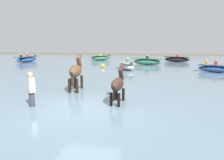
{
  "coord_description": "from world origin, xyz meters",
  "views": [
    {
      "loc": [
        2.34,
        -6.92,
        2.63
      ],
      "look_at": [
        0.39,
        3.25,
        0.83
      ],
      "focal_mm": 33.09,
      "sensor_mm": 36.0,
      "label": 1
    }
  ],
  "objects": [
    {
      "name": "boat_near_port",
      "position": [
        0.09,
        12.02,
        0.65
      ],
      "size": [
        2.16,
        3.02,
        1.11
      ],
      "color": "silver",
      "rests_on": "water_surface"
    },
    {
      "name": "person_onlooker_left",
      "position": [
        -2.0,
        -0.17,
        0.87
      ],
      "size": [
        0.37,
        0.36,
        1.63
      ],
      "color": "#383842",
      "rests_on": "ground"
    },
    {
      "name": "boat_near_starboard",
      "position": [
        -13.74,
        17.56,
        0.68
      ],
      "size": [
        1.43,
        3.87,
        1.16
      ],
      "color": "#28518E",
      "rests_on": "water_surface"
    },
    {
      "name": "boat_mid_outer",
      "position": [
        5.64,
        21.55,
        0.66
      ],
      "size": [
        3.44,
        2.07,
        1.14
      ],
      "color": "black",
      "rests_on": "water_surface"
    },
    {
      "name": "horse_lead_bay",
      "position": [
        -1.36,
        2.79,
        1.27
      ],
      "size": [
        0.69,
        1.98,
        2.14
      ],
      "color": "brown",
      "rests_on": "ground"
    },
    {
      "name": "channel_buoy",
      "position": [
        -2.42,
        13.06,
        0.53
      ],
      "size": [
        0.39,
        0.39,
        0.89
      ],
      "color": "yellow",
      "rests_on": "water_surface"
    },
    {
      "name": "boat_distant_west",
      "position": [
        7.6,
        11.46,
        0.63
      ],
      "size": [
        2.91,
        2.16,
        1.05
      ],
      "color": "#28518E",
      "rests_on": "water_surface"
    },
    {
      "name": "boat_mid_channel",
      "position": [
        1.88,
        16.9,
        0.67
      ],
      "size": [
        3.39,
        1.79,
        1.15
      ],
      "color": "#337556",
      "rests_on": "water_surface"
    },
    {
      "name": "far_shoreline",
      "position": [
        0.0,
        36.84,
        0.46
      ],
      "size": [
        80.0,
        2.4,
        0.93
      ],
      "primitive_type": "cube",
      "color": "#706B5B",
      "rests_on": "ground"
    },
    {
      "name": "water_surface",
      "position": [
        0.0,
        10.0,
        0.17
      ],
      "size": [
        90.0,
        90.0,
        0.33
      ],
      "primitive_type": "cube",
      "color": "slate",
      "rests_on": "ground"
    },
    {
      "name": "horse_trailing_dark_bay",
      "position": [
        1.08,
        0.92,
        1.05
      ],
      "size": [
        0.5,
        1.62,
        1.77
      ],
      "color": "#382319",
      "rests_on": "ground"
    },
    {
      "name": "boat_distant_east",
      "position": [
        -4.97,
        22.41,
        0.66
      ],
      "size": [
        2.99,
        3.1,
        1.13
      ],
      "color": "#337556",
      "rests_on": "water_surface"
    },
    {
      "name": "ground_plane",
      "position": [
        0.0,
        0.0,
        0.0
      ],
      "size": [
        120.0,
        120.0,
        0.0
      ],
      "primitive_type": "plane",
      "color": "#756B56"
    }
  ]
}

